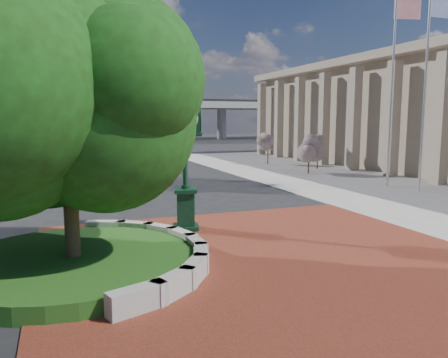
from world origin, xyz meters
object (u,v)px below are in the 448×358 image
(post_clock, at_px, (185,148))
(street_lamp_far, at_px, (108,109))
(parked_car, at_px, (115,145))
(flagpole_a, at_px, (392,89))
(flagpole_b, at_px, (425,91))
(street_lamp_near, at_px, (135,106))

(post_clock, relative_size, street_lamp_far, 0.59)
(parked_car, distance_m, street_lamp_far, 5.38)
(post_clock, bearing_deg, flagpole_a, 21.98)
(parked_car, relative_size, flagpole_b, 0.47)
(flagpole_b, bearing_deg, street_lamp_far, 107.61)
(flagpole_a, bearing_deg, street_lamp_far, 108.08)
(post_clock, xyz_separation_m, street_lamp_near, (2.17, 23.30, 2.09))
(post_clock, xyz_separation_m, parked_car, (2.11, 37.64, -2.01))
(post_clock, distance_m, street_lamp_near, 23.49)
(post_clock, relative_size, street_lamp_near, 0.61)
(flagpole_a, height_order, street_lamp_near, flagpole_a)
(parked_car, bearing_deg, flagpole_b, -53.05)
(post_clock, distance_m, flagpole_b, 14.30)
(parked_car, height_order, street_lamp_far, street_lamp_far)
(post_clock, relative_size, flagpole_b, 0.50)
(post_clock, distance_m, flagpole_a, 14.65)
(parked_car, relative_size, flagpole_a, 0.45)
(parked_car, xyz_separation_m, street_lamp_far, (-0.33, 3.24, 4.28))
(flagpole_a, relative_size, street_lamp_near, 1.27)
(post_clock, bearing_deg, street_lamp_far, 87.51)
(flagpole_b, height_order, street_lamp_near, flagpole_b)
(street_lamp_far, bearing_deg, post_clock, -92.49)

